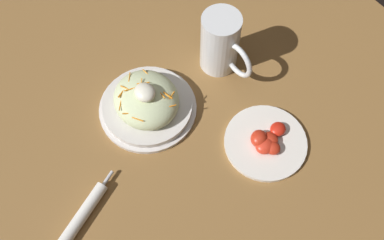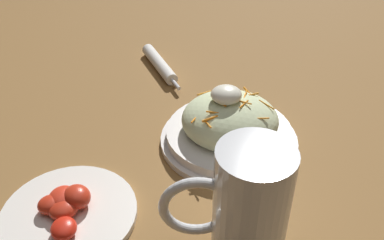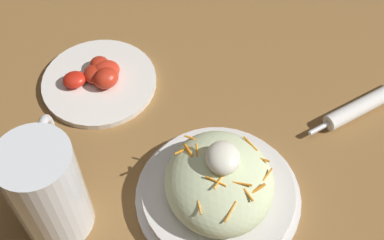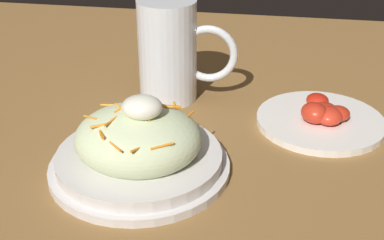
{
  "view_description": "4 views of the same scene",
  "coord_description": "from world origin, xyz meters",
  "px_view_note": "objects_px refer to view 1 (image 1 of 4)",
  "views": [
    {
      "loc": [
        -0.43,
        0.17,
        0.87
      ],
      "look_at": [
        -0.09,
        -0.08,
        0.06
      ],
      "focal_mm": 39.55,
      "sensor_mm": 36.0,
      "label": 1
    },
    {
      "loc": [
        -0.05,
        -0.6,
        0.46
      ],
      "look_at": [
        -0.05,
        -0.08,
        0.08
      ],
      "focal_mm": 40.96,
      "sensor_mm": 36.0,
      "label": 2
    },
    {
      "loc": [
        0.34,
        -0.1,
        0.62
      ],
      "look_at": [
        -0.08,
        -0.06,
        0.06
      ],
      "focal_mm": 47.0,
      "sensor_mm": 36.0,
      "label": 3
    },
    {
      "loc": [
        -0.14,
        0.52,
        0.38
      ],
      "look_at": [
        -0.05,
        -0.06,
        0.06
      ],
      "focal_mm": 49.92,
      "sensor_mm": 36.0,
      "label": 4
    }
  ],
  "objects_px": {
    "salad_plate": "(147,103)",
    "tomato_plate": "(266,142)",
    "beer_mug": "(220,46)",
    "napkin_roll": "(83,215)"
  },
  "relations": [
    {
      "from": "salad_plate",
      "to": "beer_mug",
      "type": "xyz_separation_m",
      "value": [
        0.01,
        -0.22,
        0.04
      ]
    },
    {
      "from": "salad_plate",
      "to": "napkin_roll",
      "type": "xyz_separation_m",
      "value": [
        -0.13,
        0.25,
        -0.02
      ]
    },
    {
      "from": "salad_plate",
      "to": "tomato_plate",
      "type": "distance_m",
      "value": 0.28
    },
    {
      "from": "beer_mug",
      "to": "tomato_plate",
      "type": "height_order",
      "value": "beer_mug"
    },
    {
      "from": "salad_plate",
      "to": "tomato_plate",
      "type": "xyz_separation_m",
      "value": [
        -0.23,
        -0.16,
        -0.02
      ]
    },
    {
      "from": "beer_mug",
      "to": "tomato_plate",
      "type": "relative_size",
      "value": 0.86
    },
    {
      "from": "salad_plate",
      "to": "beer_mug",
      "type": "bearing_deg",
      "value": -88.65
    },
    {
      "from": "salad_plate",
      "to": "tomato_plate",
      "type": "height_order",
      "value": "salad_plate"
    },
    {
      "from": "salad_plate",
      "to": "beer_mug",
      "type": "height_order",
      "value": "beer_mug"
    },
    {
      "from": "beer_mug",
      "to": "tomato_plate",
      "type": "xyz_separation_m",
      "value": [
        -0.24,
        0.05,
        -0.06
      ]
    }
  ]
}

